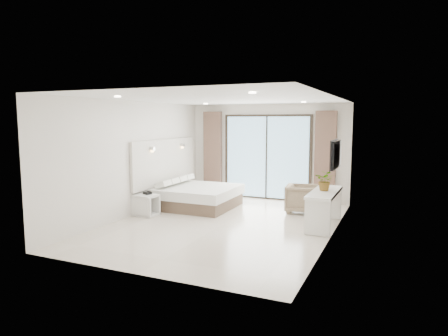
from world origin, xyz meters
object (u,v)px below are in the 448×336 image
(armchair, at_px, (302,197))
(console_desk, at_px, (324,200))
(bed, at_px, (196,196))
(nightstand, at_px, (146,205))

(armchair, bearing_deg, console_desk, -153.87)
(bed, xyz_separation_m, armchair, (2.65, 0.50, 0.09))
(console_desk, bearing_deg, armchair, 123.56)
(nightstand, bearing_deg, bed, 69.27)
(console_desk, height_order, armchair, console_desk)
(nightstand, xyz_separation_m, armchair, (3.33, 1.79, 0.13))
(bed, xyz_separation_m, nightstand, (-0.68, -1.29, -0.04))
(nightstand, distance_m, armchair, 3.78)
(nightstand, relative_size, console_desk, 0.36)
(console_desk, xyz_separation_m, armchair, (-0.73, 1.10, -0.19))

